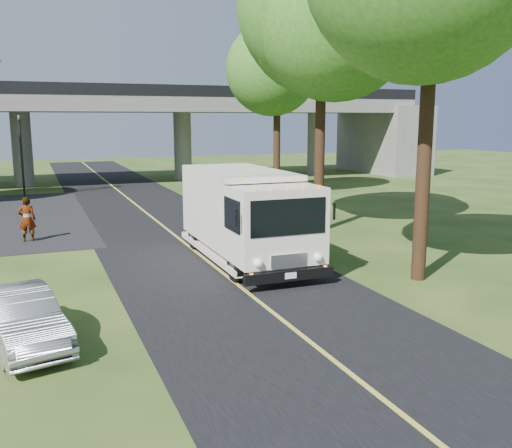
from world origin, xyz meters
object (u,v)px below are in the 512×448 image
silver_sedan (21,318)px  traffic_signal (21,146)px  step_van (246,213)px  tree_right_mid (329,4)px  tree_right_far (281,63)px  pedestrian (27,219)px

silver_sedan → traffic_signal: bearing=76.2°
step_van → silver_sedan: step_van is taller
traffic_signal → silver_sedan: 26.27m
tree_right_mid → tree_right_far: (2.80, 11.00, -1.30)m
silver_sedan → pedestrian: (0.17, 11.54, 0.29)m
tree_right_mid → traffic_signal: bearing=125.9°
traffic_signal → tree_right_mid: tree_right_mid is taller
traffic_signal → tree_right_mid: size_ratio=0.41×
silver_sedan → tree_right_mid: bearing=22.2°
tree_right_mid → silver_sedan: size_ratio=3.31×
tree_right_far → step_van: bearing=-118.3°
step_van → silver_sedan: (-7.29, -5.29, -1.09)m
step_van → traffic_signal: bearing=109.5°
pedestrian → silver_sedan: bearing=92.0°
tree_right_far → silver_sedan: 26.26m
step_van → silver_sedan: 9.07m
traffic_signal → step_van: traffic_signal is taller
tree_right_mid → pedestrian: bearing=168.2°
pedestrian → tree_right_mid: bearing=171.0°
tree_right_far → silver_sedan: size_ratio=2.85×
tree_right_mid → tree_right_far: tree_right_mid is taller
traffic_signal → silver_sedan: traffic_signal is taller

